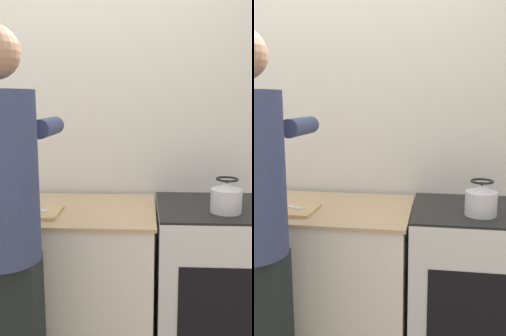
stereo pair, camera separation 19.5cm
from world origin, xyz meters
TOP-DOWN VIEW (x-y plane):
  - wall_back at (0.00, 0.71)m, footprint 8.00×0.05m
  - counter at (-0.32, 0.32)m, footprint 1.71×0.67m
  - oven at (0.86, 0.30)m, footprint 0.63×0.60m
  - person at (-0.11, -0.23)m, footprint 0.34×0.58m
  - cutting_board at (-0.12, 0.20)m, footprint 0.29×0.24m
  - knife at (-0.16, 0.24)m, footprint 0.22×0.12m
  - kettle at (0.89, 0.19)m, footprint 0.16×0.16m

SIDE VIEW (x-z plane):
  - counter at x=-0.32m, z-range 0.00..0.89m
  - oven at x=0.86m, z-range 0.00..0.92m
  - cutting_board at x=-0.12m, z-range 0.89..0.91m
  - knife at x=-0.16m, z-range 0.91..0.91m
  - person at x=-0.11m, z-range 0.09..1.86m
  - kettle at x=0.89m, z-range 0.91..1.09m
  - wall_back at x=0.00m, z-range 0.00..2.60m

